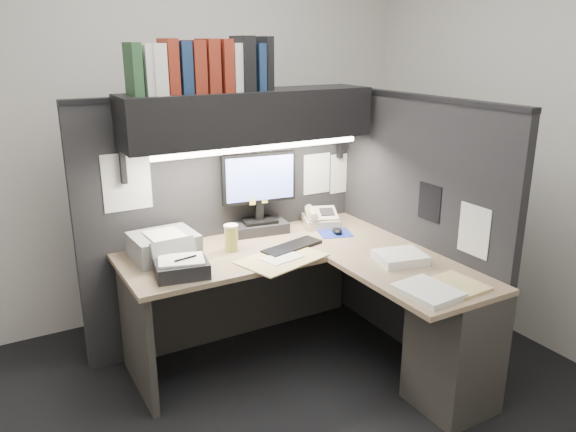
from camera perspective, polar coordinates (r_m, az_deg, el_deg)
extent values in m
plane|color=black|center=(3.29, 0.59, -18.52)|extent=(3.50, 3.50, 0.00)
cube|color=silver|center=(4.07, -10.12, 8.93)|extent=(3.50, 0.04, 2.70)
cube|color=silver|center=(3.90, 23.71, 7.38)|extent=(0.04, 3.00, 2.70)
cube|color=black|center=(3.69, -6.23, -0.56)|extent=(1.90, 0.06, 1.60)
cube|color=black|center=(3.58, 12.85, -1.45)|extent=(0.06, 1.50, 1.60)
cube|color=#9A7C62|center=(3.43, -2.63, -3.39)|extent=(1.70, 0.68, 0.03)
cube|color=#9A7C62|center=(3.14, 12.94, -5.86)|extent=(0.60, 0.85, 0.03)
cube|color=#312F2B|center=(3.82, -4.61, -7.12)|extent=(1.61, 0.02, 0.70)
cube|color=#312F2B|center=(3.33, -15.14, -11.58)|extent=(0.04, 0.61, 0.70)
cube|color=#312F2B|center=(3.22, 16.59, -12.78)|extent=(0.38, 0.40, 0.70)
cube|color=black|center=(3.41, -3.90, 10.11)|extent=(1.55, 0.34, 0.30)
cylinder|color=white|center=(3.32, -2.78, 6.94)|extent=(1.32, 0.04, 0.04)
cube|color=black|center=(3.68, -2.92, -1.12)|extent=(0.38, 0.26, 0.07)
cube|color=black|center=(3.64, -2.95, 0.55)|extent=(0.05, 0.05, 0.12)
cube|color=black|center=(3.58, -2.97, 3.88)|extent=(0.49, 0.10, 0.32)
cube|color=#6E88F2|center=(3.57, -2.83, 3.82)|extent=(0.44, 0.06, 0.28)
cube|color=black|center=(3.39, 0.42, -3.14)|extent=(0.42, 0.23, 0.02)
cube|color=#1B2E98|center=(3.67, 4.80, -1.74)|extent=(0.25, 0.24, 0.00)
ellipsoid|color=black|center=(3.65, 5.01, -1.50)|extent=(0.09, 0.11, 0.04)
cube|color=beige|center=(3.81, 3.33, -0.25)|extent=(0.30, 0.30, 0.09)
cylinder|color=#CBBD51|center=(3.35, -5.79, -2.29)|extent=(0.09, 0.09, 0.15)
cube|color=gray|center=(3.31, -12.49, -2.96)|extent=(0.37, 0.32, 0.14)
cube|color=black|center=(3.06, -10.75, -5.22)|extent=(0.31, 0.27, 0.08)
cube|color=#CDB873|center=(3.22, -0.62, -4.38)|extent=(0.54, 0.43, 0.01)
cube|color=white|center=(3.25, 11.34, -4.14)|extent=(0.31, 0.28, 0.05)
cube|color=white|center=(2.88, 14.01, -7.44)|extent=(0.26, 0.32, 0.03)
cube|color=#CDB873|center=(3.02, 16.87, -6.68)|extent=(0.23, 0.29, 0.02)
cube|color=#274F2E|center=(3.16, -15.46, 14.18)|extent=(0.06, 0.22, 0.27)
cube|color=white|center=(3.18, -14.37, 14.17)|extent=(0.05, 0.22, 0.26)
cube|color=white|center=(3.19, -13.31, 14.31)|extent=(0.07, 0.22, 0.27)
cube|color=maroon|center=(3.23, -12.03, 14.65)|extent=(0.06, 0.22, 0.29)
cube|color=#162B4E|center=(3.25, -10.80, 14.62)|extent=(0.06, 0.22, 0.28)
cube|color=maroon|center=(3.27, -9.53, 14.73)|extent=(0.07, 0.22, 0.28)
cube|color=maroon|center=(3.29, -8.13, 14.88)|extent=(0.07, 0.22, 0.29)
cube|color=maroon|center=(3.31, -6.69, 14.94)|extent=(0.06, 0.22, 0.29)
cube|color=white|center=(3.35, -5.72, 14.81)|extent=(0.05, 0.22, 0.27)
cube|color=black|center=(3.36, -4.63, 15.18)|extent=(0.07, 0.22, 0.31)
cube|color=#162B4E|center=(3.41, -3.43, 14.90)|extent=(0.05, 0.22, 0.27)
cube|color=black|center=(3.44, -2.62, 15.24)|extent=(0.04, 0.22, 0.30)
cube|color=white|center=(3.90, 2.94, 4.31)|extent=(0.21, 0.00, 0.28)
cube|color=white|center=(4.02, 5.60, 4.36)|extent=(0.21, 0.00, 0.28)
cube|color=white|center=(3.38, -16.05, 3.34)|extent=(0.28, 0.00, 0.34)
cube|color=black|center=(3.40, 14.18, 1.33)|extent=(0.00, 0.18, 0.22)
cube|color=white|center=(3.19, 18.37, -1.41)|extent=(0.00, 0.21, 0.28)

